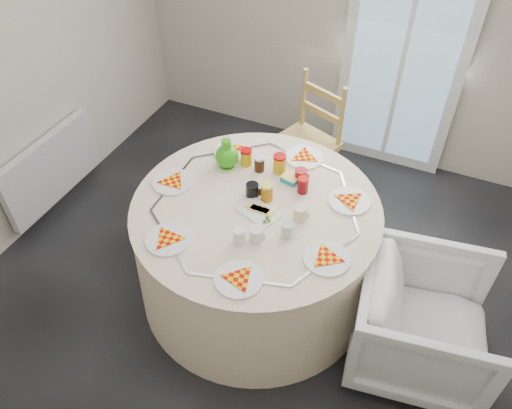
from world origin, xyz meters
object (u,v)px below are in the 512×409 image
at_px(radiator, 52,169).
at_px(table, 256,250).
at_px(armchair, 425,321).
at_px(wooden_chair, 304,147).
at_px(green_pitcher, 227,156).

xyz_separation_m(radiator, table, (1.86, -0.11, -0.01)).
xyz_separation_m(table, armchair, (1.15, -0.11, 0.02)).
xyz_separation_m(table, wooden_chair, (-0.07, 1.11, 0.09)).
relative_size(table, green_pitcher, 7.85).
distance_m(radiator, armchair, 3.02).
distance_m(table, wooden_chair, 1.11).
bearing_deg(green_pitcher, table, -39.57).
bearing_deg(green_pitcher, wooden_chair, 71.66).
distance_m(radiator, wooden_chair, 2.05).
relative_size(wooden_chair, green_pitcher, 4.99).
distance_m(wooden_chair, armchair, 1.72).
height_order(radiator, green_pitcher, green_pitcher).
bearing_deg(table, green_pitcher, 140.27).
bearing_deg(armchair, wooden_chair, 36.86).
height_order(wooden_chair, armchair, wooden_chair).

